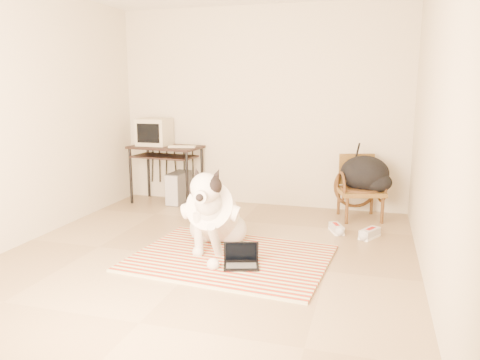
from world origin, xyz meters
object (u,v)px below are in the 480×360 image
at_px(rattan_chair, 360,187).
at_px(backpack, 367,175).
at_px(crt_monitor, 154,132).
at_px(computer_desk, 166,154).
at_px(laptop, 241,260).
at_px(dog, 214,215).
at_px(pc_tower, 179,188).

bearing_deg(rattan_chair, backpack, -23.97).
distance_m(crt_monitor, backpack, 2.97).
relative_size(computer_desk, backpack, 1.63).
height_order(computer_desk, crt_monitor, crt_monitor).
xyz_separation_m(laptop, rattan_chair, (0.97, 2.03, 0.32)).
bearing_deg(rattan_chair, dog, -130.28).
bearing_deg(pc_tower, crt_monitor, 177.16).
bearing_deg(crt_monitor, computer_desk, -16.17).
relative_size(pc_tower, backpack, 0.76).
bearing_deg(crt_monitor, laptop, -48.30).
relative_size(crt_monitor, rattan_chair, 0.54).
distance_m(crt_monitor, rattan_chair, 2.93).
distance_m(laptop, backpack, 2.30).
height_order(laptop, crt_monitor, crt_monitor).
bearing_deg(rattan_chair, computer_desk, 179.08).
relative_size(computer_desk, crt_monitor, 2.40).
distance_m(laptop, rattan_chair, 2.27).
distance_m(computer_desk, crt_monitor, 0.36).
xyz_separation_m(dog, computer_desk, (-1.30, 1.66, 0.33)).
bearing_deg(rattan_chair, laptop, -115.55).
relative_size(rattan_chair, backpack, 1.26).
distance_m(pc_tower, backpack, 2.61).
relative_size(dog, computer_desk, 1.22).
relative_size(crt_monitor, backpack, 0.68).
relative_size(dog, backpack, 1.99).
bearing_deg(laptop, rattan_chair, 64.45).
bearing_deg(laptop, backpack, 62.25).
relative_size(dog, rattan_chair, 1.58).
relative_size(laptop, crt_monitor, 0.87).
relative_size(laptop, pc_tower, 0.78).
bearing_deg(laptop, pc_tower, 126.06).
xyz_separation_m(dog, rattan_chair, (1.37, 1.62, 0.03)).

